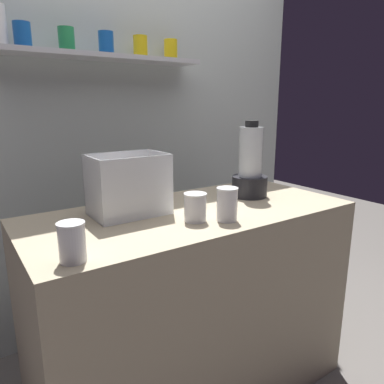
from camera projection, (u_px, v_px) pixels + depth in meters
counter at (192, 304)px, 1.66m from camera, size 1.40×0.64×0.90m
back_wall_unit at (117, 118)px, 2.08m from camera, size 2.60×0.24×2.50m
carrot_display_bin at (128, 195)px, 1.48m from camera, size 0.30×0.20×0.25m
blender_pitcher at (250, 168)px, 1.75m from camera, size 0.17×0.17×0.37m
juice_cup_beet_far_left at (72, 245)px, 1.04m from camera, size 0.08×0.08×0.12m
juice_cup_orange_left at (195, 209)px, 1.40m from camera, size 0.09×0.09×0.11m
juice_cup_beet_middle at (227, 206)px, 1.40m from camera, size 0.08×0.08×0.13m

